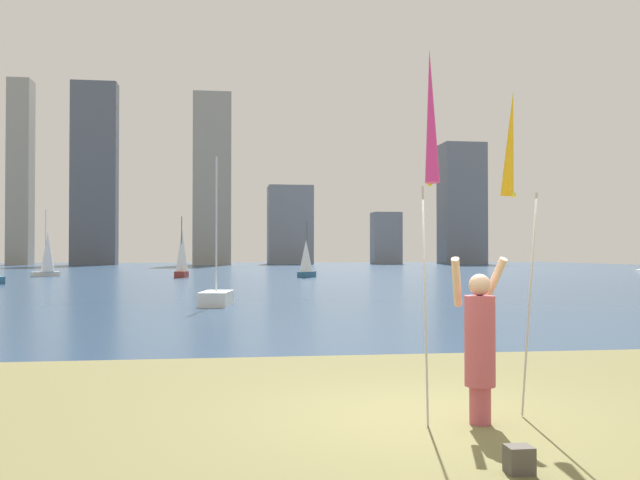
{
  "coord_description": "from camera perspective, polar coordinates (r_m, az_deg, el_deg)",
  "views": [
    {
      "loc": [
        -2.39,
        -7.79,
        1.91
      ],
      "look_at": [
        0.2,
        11.09,
        2.24
      ],
      "focal_mm": 39.0,
      "sensor_mm": 36.0,
      "label": 1
    }
  ],
  "objects": [
    {
      "name": "person",
      "position": [
        8.0,
        12.96,
        -8.12
      ],
      "size": [
        0.68,
        0.5,
        1.86
      ],
      "rotation": [
        0.0,
        0.0,
        -0.09
      ],
      "color": "#B24C59",
      "rests_on": "ground"
    },
    {
      "name": "ground",
      "position": [
        58.82,
        -5.47,
        -2.91
      ],
      "size": [
        120.0,
        138.0,
        0.12
      ],
      "color": "brown"
    },
    {
      "name": "skyline_tower_3",
      "position": [
        112.04,
        -2.49,
        1.23
      ],
      "size": [
        7.06,
        5.98,
        12.52
      ],
      "color": "gray",
      "rests_on": "ground"
    },
    {
      "name": "skyline_tower_5",
      "position": [
        113.68,
        11.55,
        2.92
      ],
      "size": [
        6.69,
        5.4,
        19.27
      ],
      "color": "slate",
      "rests_on": "ground"
    },
    {
      "name": "sailboat_2",
      "position": [
        53.25,
        -11.27,
        -1.18
      ],
      "size": [
        1.02,
        1.9,
        4.6
      ],
      "color": "maroon",
      "rests_on": "ground"
    },
    {
      "name": "sailboat_5",
      "position": [
        58.81,
        -21.47,
        -1.14
      ],
      "size": [
        2.17,
        1.6,
        5.26
      ],
      "color": "silver",
      "rests_on": "ground"
    },
    {
      "name": "bag",
      "position": [
        6.51,
        16.03,
        -16.93
      ],
      "size": [
        0.23,
        0.2,
        0.23
      ],
      "color": "#4C4742",
      "rests_on": "ground"
    },
    {
      "name": "skyline_tower_1",
      "position": [
        109.72,
        -18.01,
        5.2
      ],
      "size": [
        6.6,
        3.26,
        27.34
      ],
      "color": "#565B66",
      "rests_on": "ground"
    },
    {
      "name": "sailboat_0",
      "position": [
        25.06,
        -8.51,
        -4.66
      ],
      "size": [
        1.28,
        2.22,
        5.33
      ],
      "color": "white",
      "rests_on": "ground"
    },
    {
      "name": "kite_flag_right",
      "position": [
        8.75,
        15.39,
        7.07
      ],
      "size": [
        0.16,
        0.91,
        3.84
      ],
      "color": "#B2B2B7",
      "rests_on": "ground"
    },
    {
      "name": "skyline_tower_4",
      "position": [
        112.98,
        5.44,
        0.15
      ],
      "size": [
        4.54,
        3.84,
        8.34
      ],
      "color": "gray",
      "rests_on": "ground"
    },
    {
      "name": "skyline_tower_2",
      "position": [
        107.44,
        -8.82,
        4.87
      ],
      "size": [
        5.63,
        7.27,
        25.74
      ],
      "color": "gray",
      "rests_on": "ground"
    },
    {
      "name": "skyline_tower_0",
      "position": [
        113.39,
        -23.36,
        5.13
      ],
      "size": [
        3.24,
        3.62,
        27.71
      ],
      "color": "gray",
      "rests_on": "ground"
    },
    {
      "name": "sailboat_4",
      "position": [
        52.28,
        -1.14,
        -1.57
      ],
      "size": [
        1.62,
        2.02,
        4.26
      ],
      "color": "#2D6084",
      "rests_on": "ground"
    },
    {
      "name": "kite_flag_left",
      "position": [
        7.71,
        9.07,
        9.44
      ],
      "size": [
        0.16,
        0.47,
        4.12
      ],
      "color": "#B2B2B7",
      "rests_on": "ground"
    }
  ]
}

